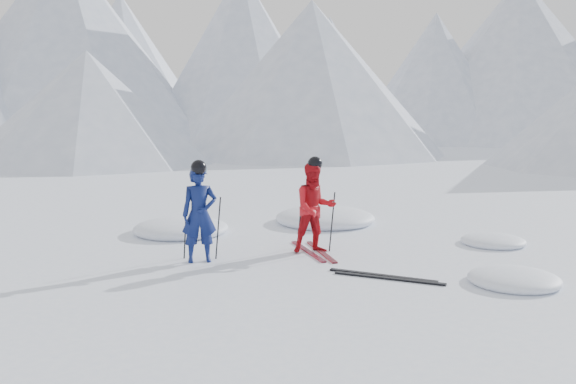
# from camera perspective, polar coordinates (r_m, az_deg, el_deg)

# --- Properties ---
(ground) EXTENTS (160.00, 160.00, 0.00)m
(ground) POSITION_cam_1_polar(r_m,az_deg,el_deg) (10.36, 7.98, -6.56)
(ground) COLOR white
(ground) RESTS_ON ground
(mountain_range) EXTENTS (106.15, 62.94, 15.53)m
(mountain_range) POSITION_cam_1_polar(r_m,az_deg,el_deg) (45.91, 16.02, 12.38)
(mountain_range) COLOR #B2BCD1
(mountain_range) RESTS_ON ground
(skier_blue) EXTENTS (0.69, 0.58, 1.61)m
(skier_blue) POSITION_cam_1_polar(r_m,az_deg,el_deg) (10.28, -8.28, -2.09)
(skier_blue) COLOR #0D1951
(skier_blue) RESTS_ON ground
(skier_red) EXTENTS (0.97, 0.88, 1.62)m
(skier_red) POSITION_cam_1_polar(r_m,az_deg,el_deg) (10.86, 2.52, -1.49)
(skier_red) COLOR #B70E16
(skier_red) RESTS_ON ground
(pole_blue_left) EXTENTS (0.11, 0.08, 1.07)m
(pole_blue_left) POSITION_cam_1_polar(r_m,az_deg,el_deg) (10.56, -9.58, -3.35)
(pole_blue_left) COLOR black
(pole_blue_left) RESTS_ON ground
(pole_blue_right) EXTENTS (0.11, 0.07, 1.07)m
(pole_blue_right) POSITION_cam_1_polar(r_m,az_deg,el_deg) (10.49, -6.55, -3.36)
(pole_blue_right) COLOR black
(pole_blue_right) RESTS_ON ground
(pole_red_left) EXTENTS (0.11, 0.09, 1.08)m
(pole_red_left) POSITION_cam_1_polar(r_m,az_deg,el_deg) (11.19, 1.12, -2.63)
(pole_red_left) COLOR black
(pole_red_left) RESTS_ON ground
(pole_red_right) EXTENTS (0.11, 0.08, 1.08)m
(pole_red_right) POSITION_cam_1_polar(r_m,az_deg,el_deg) (11.03, 4.14, -2.79)
(pole_red_right) COLOR black
(pole_red_right) RESTS_ON ground
(ski_worn_left) EXTENTS (0.81, 1.57, 0.03)m
(ski_worn_left) POSITION_cam_1_polar(r_m,az_deg,el_deg) (11.03, 1.87, -5.56)
(ski_worn_left) COLOR black
(ski_worn_left) RESTS_ON ground
(ski_worn_right) EXTENTS (0.71, 1.61, 0.03)m
(ski_worn_right) POSITION_cam_1_polar(r_m,az_deg,el_deg) (11.00, 3.12, -5.59)
(ski_worn_right) COLOR black
(ski_worn_right) RESTS_ON ground
(ski_loose_a) EXTENTS (1.65, 0.60, 0.03)m
(ski_loose_a) POSITION_cam_1_polar(r_m,az_deg,el_deg) (9.52, 8.81, -7.73)
(ski_loose_a) COLOR black
(ski_loose_a) RESTS_ON ground
(ski_loose_b) EXTENTS (1.66, 0.54, 0.03)m
(ski_loose_b) POSITION_cam_1_polar(r_m,az_deg,el_deg) (9.38, 9.43, -7.98)
(ski_loose_b) COLOR black
(ski_loose_b) RESTS_ON ground
(snow_lumps) EXTENTS (7.85, 6.37, 0.50)m
(snow_lumps) POSITION_cam_1_polar(r_m,az_deg,el_deg) (12.86, 1.42, -3.76)
(snow_lumps) COLOR white
(snow_lumps) RESTS_ON ground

